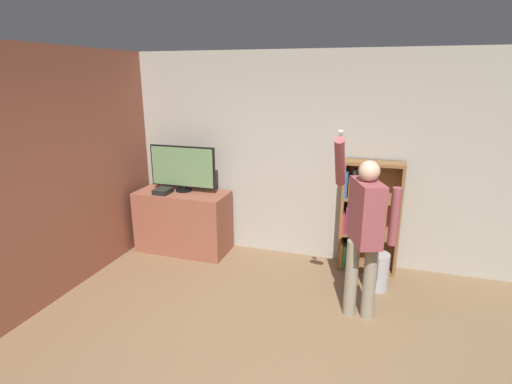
# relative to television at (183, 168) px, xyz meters

# --- Properties ---
(wall_back) EXTENTS (7.16, 0.06, 2.70)m
(wall_back) POSITION_rel_television_xyz_m (1.85, 0.32, 0.17)
(wall_back) COLOR #B2AD9E
(wall_back) RESTS_ON ground_plane
(wall_side_brick) EXTENTS (0.06, 4.29, 2.70)m
(wall_side_brick) POSITION_rel_television_xyz_m (-0.76, -1.06, 0.17)
(wall_side_brick) COLOR #93513D
(wall_side_brick) RESTS_ON ground_plane
(tv_ledge) EXTENTS (1.26, 0.57, 0.85)m
(tv_ledge) POSITION_rel_television_xyz_m (0.00, -0.06, -0.75)
(tv_ledge) COLOR #93513D
(tv_ledge) RESTS_ON ground_plane
(television) EXTENTS (0.94, 0.22, 0.63)m
(television) POSITION_rel_television_xyz_m (0.00, 0.00, 0.00)
(television) COLOR black
(television) RESTS_ON tv_ledge
(game_console) EXTENTS (0.20, 0.24, 0.07)m
(game_console) POSITION_rel_television_xyz_m (-0.21, -0.19, -0.29)
(game_console) COLOR black
(game_console) RESTS_ON tv_ledge
(bookshelf) EXTENTS (0.71, 0.28, 1.40)m
(bookshelf) POSITION_rel_television_xyz_m (2.43, 0.14, -0.53)
(bookshelf) COLOR brown
(bookshelf) RESTS_ON ground_plane
(person) EXTENTS (0.62, 0.57, 1.93)m
(person) POSITION_rel_television_xyz_m (2.47, -0.97, -0.18)
(person) COLOR gray
(person) RESTS_ON ground_plane
(waste_bin) EXTENTS (0.28, 0.28, 0.43)m
(waste_bin) POSITION_rel_television_xyz_m (2.62, -0.34, -0.96)
(waste_bin) COLOR #B7B7BC
(waste_bin) RESTS_ON ground_plane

